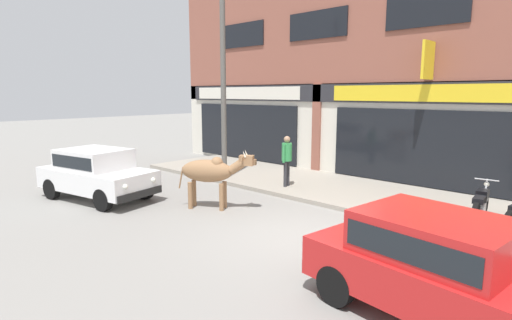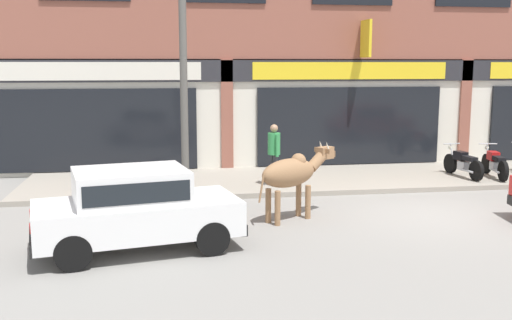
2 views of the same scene
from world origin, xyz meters
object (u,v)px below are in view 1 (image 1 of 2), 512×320
object	(u,v)px
cow	(211,172)
utility_pole	(223,88)
motorcycle_0	(481,204)
pedestrian	(287,156)
car_0	(438,263)
car_1	(96,171)

from	to	relation	value
cow	utility_pole	bearing A→B (deg)	131.29
utility_pole	cow	bearing A→B (deg)	-48.71
motorcycle_0	utility_pole	bearing A→B (deg)	-173.11
pedestrian	car_0	bearing A→B (deg)	-35.66
car_1	motorcycle_0	distance (m)	10.11
cow	car_1	bearing A→B (deg)	-152.79
motorcycle_0	pedestrian	world-z (taller)	pedestrian
pedestrian	utility_pole	xyz separation A→B (m)	(-2.30, -0.56, 2.11)
car_0	pedestrian	xyz separation A→B (m)	(-6.11, 4.39, 0.30)
car_1	utility_pole	size ratio (longest dim) A/B	0.62
car_1	pedestrian	xyz separation A→B (m)	(3.34, 4.61, 0.30)
car_1	pedestrian	size ratio (longest dim) A/B	2.38
car_0	pedestrian	bearing A→B (deg)	144.34
cow	pedestrian	bearing A→B (deg)	86.58
car_0	utility_pole	world-z (taller)	utility_pole
car_0	car_1	xyz separation A→B (m)	(-9.46, -0.22, 0.00)
motorcycle_0	pedestrian	xyz separation A→B (m)	(-5.45, -0.38, 0.60)
motorcycle_0	cow	bearing A→B (deg)	-149.21
car_1	cow	bearing A→B (deg)	27.21
car_0	motorcycle_0	world-z (taller)	car_0
cow	utility_pole	world-z (taller)	utility_pole
car_0	motorcycle_0	distance (m)	4.82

